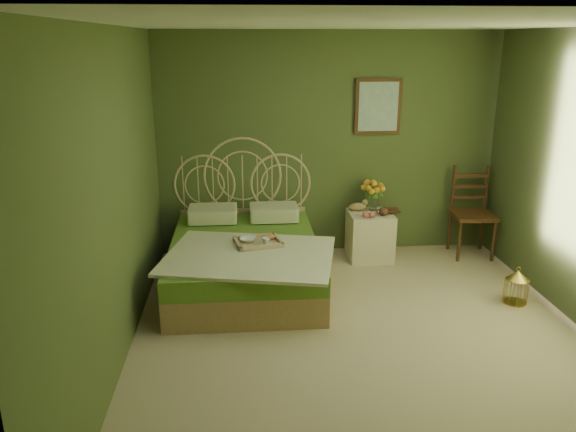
{
  "coord_description": "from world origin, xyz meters",
  "views": [
    {
      "loc": [
        -1.01,
        -4.24,
        2.49
      ],
      "look_at": [
        -0.58,
        1.0,
        0.83
      ],
      "focal_mm": 35.0,
      "sensor_mm": 36.0,
      "label": 1
    }
  ],
  "objects": [
    {
      "name": "coffee_cup",
      "position": [
        -0.79,
        1.0,
        0.58
      ],
      "size": [
        0.09,
        0.09,
        0.07
      ],
      "primitive_type": "imported",
      "rotation": [
        0.0,
        0.0,
        -0.2
      ],
      "color": "white",
      "rests_on": "bed"
    },
    {
      "name": "floor",
      "position": [
        0.0,
        0.0,
        0.0
      ],
      "size": [
        4.5,
        4.5,
        0.0
      ],
      "primitive_type": "plane",
      "color": "tan",
      "rests_on": "ground"
    },
    {
      "name": "wall_back",
      "position": [
        0.0,
        2.25,
        1.3
      ],
      "size": [
        4.0,
        0.0,
        4.0
      ],
      "primitive_type": "plane",
      "rotation": [
        1.57,
        0.0,
        0.0
      ],
      "color": "#48592E",
      "rests_on": "floor"
    },
    {
      "name": "book_lower",
      "position": [
        0.65,
        1.94,
        0.56
      ],
      "size": [
        0.2,
        0.23,
        0.02
      ],
      "primitive_type": "imported",
      "rotation": [
        0.0,
        0.0,
        0.24
      ],
      "color": "#381E0F",
      "rests_on": "nightstand"
    },
    {
      "name": "wall_art",
      "position": [
        0.57,
        2.22,
        1.75
      ],
      "size": [
        0.54,
        0.04,
        0.64
      ],
      "color": "#37230F",
      "rests_on": "wall_back"
    },
    {
      "name": "ceiling",
      "position": [
        0.0,
        0.0,
        2.6
      ],
      "size": [
        4.5,
        4.5,
        0.0
      ],
      "primitive_type": "plane",
      "rotation": [
        3.14,
        0.0,
        0.0
      ],
      "color": "silver",
      "rests_on": "wall_back"
    },
    {
      "name": "chair",
      "position": [
        1.7,
        1.99,
        0.59
      ],
      "size": [
        0.5,
        0.5,
        1.06
      ],
      "rotation": [
        0.0,
        0.0,
        -0.07
      ],
      "color": "#37230F",
      "rests_on": "floor"
    },
    {
      "name": "cereal_bowl",
      "position": [
        -0.97,
        1.11,
        0.56
      ],
      "size": [
        0.19,
        0.19,
        0.04
      ],
      "primitive_type": "imported",
      "rotation": [
        0.0,
        0.0,
        -0.21
      ],
      "color": "white",
      "rests_on": "bed"
    },
    {
      "name": "bed",
      "position": [
        -1.01,
        1.29,
        0.31
      ],
      "size": [
        1.79,
        2.26,
        1.4
      ],
      "color": "tan",
      "rests_on": "floor"
    },
    {
      "name": "wall_left",
      "position": [
        -2.0,
        0.0,
        1.3
      ],
      "size": [
        0.0,
        4.5,
        4.5
      ],
      "primitive_type": "plane",
      "rotation": [
        1.57,
        0.0,
        1.57
      ],
      "color": "#48592E",
      "rests_on": "floor"
    },
    {
      "name": "book_upper",
      "position": [
        0.65,
        1.94,
        0.58
      ],
      "size": [
        0.19,
        0.23,
        0.02
      ],
      "primitive_type": "imported",
      "rotation": [
        0.0,
        0.0,
        -0.22
      ],
      "color": "#472819",
      "rests_on": "nightstand"
    },
    {
      "name": "nightstand",
      "position": [
        0.48,
        1.93,
        0.35
      ],
      "size": [
        0.5,
        0.5,
        0.98
      ],
      "color": "#EFE8C2",
      "rests_on": "floor"
    },
    {
      "name": "birdcage",
      "position": [
        1.64,
        0.6,
        0.16
      ],
      "size": [
        0.22,
        0.22,
        0.34
      ],
      "rotation": [
        0.0,
        0.0,
        -0.13
      ],
      "color": "#B28F39",
      "rests_on": "floor"
    }
  ]
}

